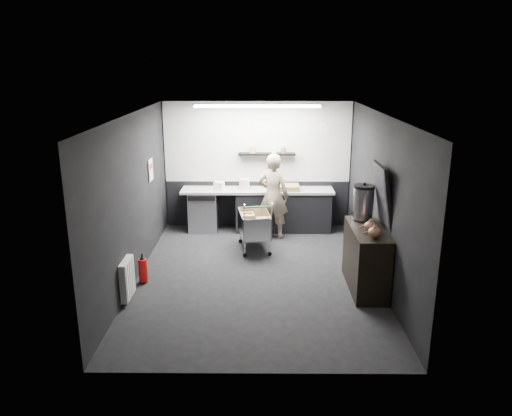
{
  "coord_description": "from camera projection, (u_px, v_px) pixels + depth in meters",
  "views": [
    {
      "loc": [
        0.05,
        -7.77,
        3.49
      ],
      "look_at": [
        -0.01,
        0.4,
        1.08
      ],
      "focal_mm": 35.0,
      "sensor_mm": 36.0,
      "label": 1
    }
  ],
  "objects": [
    {
      "name": "shopping_cart",
      "position": [
        254.0,
        226.0,
        9.51
      ],
      "size": [
        0.67,
        0.99,
        1.0
      ],
      "color": "silver",
      "rests_on": "floor"
    },
    {
      "name": "cardboard_box",
      "position": [
        287.0,
        187.0,
        10.44
      ],
      "size": [
        0.53,
        0.4,
        0.1
      ],
      "primitive_type": "cube",
      "rotation": [
        0.0,
        0.0,
        0.01
      ],
      "color": "#947C4F",
      "rests_on": "prep_counter"
    },
    {
      "name": "wall_clock",
      "position": [
        324.0,
        128.0,
        10.43
      ],
      "size": [
        0.2,
        0.03,
        0.2
      ],
      "primitive_type": "cylinder",
      "rotation": [
        1.57,
        0.0,
        0.0
      ],
      "color": "white",
      "rests_on": "wall_back"
    },
    {
      "name": "floating_shelf",
      "position": [
        267.0,
        154.0,
        10.49
      ],
      "size": [
        1.2,
        0.22,
        0.04
      ],
      "primitive_type": "cube",
      "color": "black",
      "rests_on": "wall_back"
    },
    {
      "name": "pink_tub",
      "position": [
        244.0,
        184.0,
        10.48
      ],
      "size": [
        0.22,
        0.22,
        0.22
      ],
      "primitive_type": "cylinder",
      "color": "silver",
      "rests_on": "prep_counter"
    },
    {
      "name": "kitchen_wall_panel",
      "position": [
        257.0,
        142.0,
        10.54
      ],
      "size": [
        3.95,
        0.02,
        1.7
      ],
      "primitive_type": "cube",
      "color": "silver",
      "rests_on": "wall_back"
    },
    {
      "name": "ceiling",
      "position": [
        257.0,
        115.0,
        7.68
      ],
      "size": [
        5.5,
        5.5,
        0.0
      ],
      "primitive_type": "plane",
      "rotation": [
        3.14,
        0.0,
        0.0
      ],
      "color": "white",
      "rests_on": "wall_back"
    },
    {
      "name": "poster",
      "position": [
        151.0,
        170.0,
        9.26
      ],
      "size": [
        0.02,
        0.3,
        0.4
      ],
      "primitive_type": "cube",
      "color": "white",
      "rests_on": "wall_left"
    },
    {
      "name": "sideboard",
      "position": [
        367.0,
        250.0,
        7.85
      ],
      "size": [
        0.57,
        1.34,
        2.0
      ],
      "color": "black",
      "rests_on": "floor"
    },
    {
      "name": "wall_back",
      "position": [
        257.0,
        165.0,
        10.7
      ],
      "size": [
        5.5,
        0.0,
        5.5
      ],
      "primitive_type": "plane",
      "rotation": [
        1.57,
        0.0,
        0.0
      ],
      "color": "black",
      "rests_on": "floor"
    },
    {
      "name": "prep_counter",
      "position": [
        264.0,
        209.0,
        10.63
      ],
      "size": [
        3.2,
        0.61,
        0.9
      ],
      "color": "black",
      "rests_on": "floor"
    },
    {
      "name": "poster_red_band",
      "position": [
        151.0,
        166.0,
        9.24
      ],
      "size": [
        0.02,
        0.22,
        0.1
      ],
      "primitive_type": "cube",
      "color": "red",
      "rests_on": "poster"
    },
    {
      "name": "floor",
      "position": [
        256.0,
        276.0,
        8.44
      ],
      "size": [
        5.5,
        5.5,
        0.0
      ],
      "primitive_type": "plane",
      "color": "black",
      "rests_on": "ground"
    },
    {
      "name": "person",
      "position": [
        273.0,
        196.0,
        10.08
      ],
      "size": [
        0.73,
        0.58,
        1.75
      ],
      "primitive_type": "imported",
      "rotation": [
        0.0,
        0.0,
        2.85
      ],
      "color": "beige",
      "rests_on": "floor"
    },
    {
      "name": "wall_left",
      "position": [
        133.0,
        199.0,
        8.07
      ],
      "size": [
        0.0,
        5.5,
        5.5
      ],
      "primitive_type": "plane",
      "rotation": [
        1.57,
        0.0,
        1.57
      ],
      "color": "black",
      "rests_on": "floor"
    },
    {
      "name": "ceiling_strip",
      "position": [
        257.0,
        106.0,
        9.46
      ],
      "size": [
        2.4,
        0.2,
        0.04
      ],
      "primitive_type": "cube",
      "color": "white",
      "rests_on": "ceiling"
    },
    {
      "name": "fire_extinguisher",
      "position": [
        143.0,
        269.0,
        8.12
      ],
      "size": [
        0.15,
        0.15,
        0.48
      ],
      "color": "red",
      "rests_on": "floor"
    },
    {
      "name": "dado_panel",
      "position": [
        257.0,
        203.0,
        10.92
      ],
      "size": [
        3.95,
        0.02,
        1.0
      ],
      "primitive_type": "cube",
      "color": "black",
      "rests_on": "wall_back"
    },
    {
      "name": "wall_front",
      "position": [
        255.0,
        266.0,
        5.42
      ],
      "size": [
        5.5,
        0.0,
        5.5
      ],
      "primitive_type": "plane",
      "rotation": [
        -1.57,
        0.0,
        0.0
      ],
      "color": "black",
      "rests_on": "floor"
    },
    {
      "name": "radiator",
      "position": [
        127.0,
        279.0,
        7.49
      ],
      "size": [
        0.1,
        0.5,
        0.6
      ],
      "primitive_type": "cube",
      "color": "white",
      "rests_on": "wall_left"
    },
    {
      "name": "white_container",
      "position": [
        219.0,
        186.0,
        10.44
      ],
      "size": [
        0.23,
        0.21,
        0.17
      ],
      "primitive_type": "cube",
      "rotation": [
        0.0,
        0.0,
        -0.35
      ],
      "color": "white",
      "rests_on": "prep_counter"
    },
    {
      "name": "wall_right",
      "position": [
        380.0,
        199.0,
        8.04
      ],
      "size": [
        0.0,
        5.5,
        5.5
      ],
      "primitive_type": "plane",
      "rotation": [
        1.57,
        0.0,
        -1.57
      ],
      "color": "black",
      "rests_on": "floor"
    }
  ]
}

